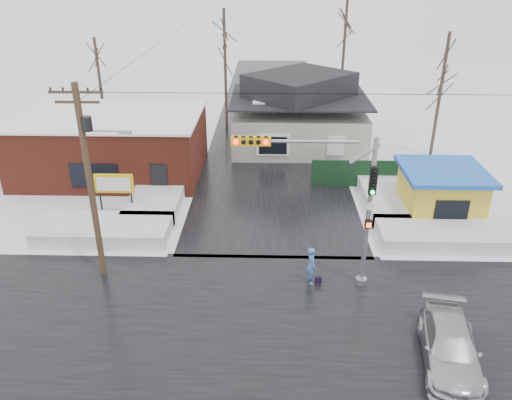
{
  "coord_description": "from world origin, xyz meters",
  "views": [
    {
      "loc": [
        -0.27,
        -16.03,
        13.28
      ],
      "look_at": [
        -0.87,
        5.45,
        3.0
      ],
      "focal_mm": 35.0,
      "sensor_mm": 36.0,
      "label": 1
    }
  ],
  "objects_px": {
    "utility_pole": "(90,173)",
    "pedestrian": "(311,266)",
    "marquee_sign": "(114,185)",
    "kiosk": "(440,192)",
    "traffic_signal": "(333,193)",
    "car": "(450,348)"
  },
  "relations": [
    {
      "from": "utility_pole",
      "to": "car",
      "type": "bearing_deg",
      "value": -20.71
    },
    {
      "from": "marquee_sign",
      "to": "car",
      "type": "xyz_separation_m",
      "value": [
        15.36,
        -11.4,
        -1.23
      ]
    },
    {
      "from": "kiosk",
      "to": "car",
      "type": "height_order",
      "value": "kiosk"
    },
    {
      "from": "marquee_sign",
      "to": "kiosk",
      "type": "bearing_deg",
      "value": 1.55
    },
    {
      "from": "car",
      "to": "utility_pole",
      "type": "bearing_deg",
      "value": 168.93
    },
    {
      "from": "utility_pole",
      "to": "pedestrian",
      "type": "height_order",
      "value": "utility_pole"
    },
    {
      "from": "pedestrian",
      "to": "car",
      "type": "height_order",
      "value": "pedestrian"
    },
    {
      "from": "traffic_signal",
      "to": "kiosk",
      "type": "relative_size",
      "value": 1.52
    },
    {
      "from": "pedestrian",
      "to": "kiosk",
      "type": "bearing_deg",
      "value": -60.89
    },
    {
      "from": "traffic_signal",
      "to": "pedestrian",
      "type": "height_order",
      "value": "traffic_signal"
    },
    {
      "from": "kiosk",
      "to": "car",
      "type": "relative_size",
      "value": 0.96
    },
    {
      "from": "utility_pole",
      "to": "marquee_sign",
      "type": "height_order",
      "value": "utility_pole"
    },
    {
      "from": "car",
      "to": "pedestrian",
      "type": "bearing_deg",
      "value": 143.09
    },
    {
      "from": "traffic_signal",
      "to": "utility_pole",
      "type": "relative_size",
      "value": 0.78
    },
    {
      "from": "kiosk",
      "to": "pedestrian",
      "type": "distance_m",
      "value": 10.48
    },
    {
      "from": "traffic_signal",
      "to": "kiosk",
      "type": "xyz_separation_m",
      "value": [
        7.07,
        7.03,
        -3.08
      ]
    },
    {
      "from": "traffic_signal",
      "to": "pedestrian",
      "type": "relative_size",
      "value": 3.84
    },
    {
      "from": "marquee_sign",
      "to": "kiosk",
      "type": "height_order",
      "value": "kiosk"
    },
    {
      "from": "utility_pole",
      "to": "marquee_sign",
      "type": "distance_m",
      "value": 6.87
    },
    {
      "from": "traffic_signal",
      "to": "marquee_sign",
      "type": "bearing_deg",
      "value": 150.28
    },
    {
      "from": "marquee_sign",
      "to": "pedestrian",
      "type": "relative_size",
      "value": 1.4
    },
    {
      "from": "car",
      "to": "marquee_sign",
      "type": "bearing_deg",
      "value": 153.07
    }
  ]
}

